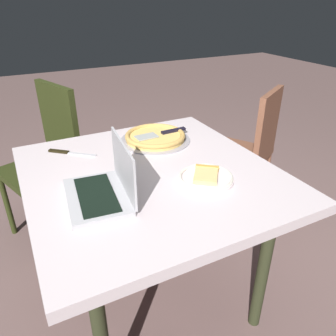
{
  "coord_description": "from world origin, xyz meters",
  "views": [
    {
      "loc": [
        -0.48,
        -1.1,
        1.4
      ],
      "look_at": [
        0.05,
        -0.06,
        0.77
      ],
      "focal_mm": 34.86,
      "sensor_mm": 36.0,
      "label": 1
    }
  ],
  "objects_px": {
    "dining_table": "(151,187)",
    "chair_near": "(249,147)",
    "pizza_tray": "(155,137)",
    "chair_far": "(49,156)",
    "table_knife": "(67,153)",
    "laptop": "(105,187)",
    "pizza_plate": "(206,177)"
  },
  "relations": [
    {
      "from": "table_knife",
      "to": "pizza_plate",
      "type": "bearing_deg",
      "value": -48.94
    },
    {
      "from": "dining_table",
      "to": "laptop",
      "type": "distance_m",
      "value": 0.27
    },
    {
      "from": "pizza_plate",
      "to": "table_knife",
      "type": "height_order",
      "value": "pizza_plate"
    },
    {
      "from": "pizza_tray",
      "to": "chair_far",
      "type": "xyz_separation_m",
      "value": [
        -0.47,
        0.51,
        -0.22
      ]
    },
    {
      "from": "dining_table",
      "to": "chair_near",
      "type": "height_order",
      "value": "chair_near"
    },
    {
      "from": "dining_table",
      "to": "laptop",
      "type": "height_order",
      "value": "laptop"
    },
    {
      "from": "chair_near",
      "to": "chair_far",
      "type": "height_order",
      "value": "chair_far"
    },
    {
      "from": "laptop",
      "to": "pizza_plate",
      "type": "distance_m",
      "value": 0.4
    },
    {
      "from": "dining_table",
      "to": "pizza_tray",
      "type": "distance_m",
      "value": 0.34
    },
    {
      "from": "pizza_tray",
      "to": "chair_near",
      "type": "xyz_separation_m",
      "value": [
        0.74,
        0.13,
        -0.26
      ]
    },
    {
      "from": "dining_table",
      "to": "table_knife",
      "type": "height_order",
      "value": "table_knife"
    },
    {
      "from": "table_knife",
      "to": "laptop",
      "type": "bearing_deg",
      "value": -83.58
    },
    {
      "from": "pizza_plate",
      "to": "dining_table",
      "type": "bearing_deg",
      "value": 134.71
    },
    {
      "from": "dining_table",
      "to": "table_knife",
      "type": "bearing_deg",
      "value": 129.1
    },
    {
      "from": "pizza_tray",
      "to": "laptop",
      "type": "bearing_deg",
      "value": -134.24
    },
    {
      "from": "pizza_tray",
      "to": "pizza_plate",
      "type": "bearing_deg",
      "value": -88.7
    },
    {
      "from": "laptop",
      "to": "pizza_tray",
      "type": "xyz_separation_m",
      "value": [
        0.38,
        0.39,
        -0.02
      ]
    },
    {
      "from": "pizza_tray",
      "to": "chair_far",
      "type": "distance_m",
      "value": 0.73
    },
    {
      "from": "pizza_tray",
      "to": "chair_near",
      "type": "relative_size",
      "value": 0.4
    },
    {
      "from": "pizza_tray",
      "to": "chair_near",
      "type": "height_order",
      "value": "chair_near"
    },
    {
      "from": "chair_far",
      "to": "pizza_plate",
      "type": "bearing_deg",
      "value": -63.51
    },
    {
      "from": "table_knife",
      "to": "chair_near",
      "type": "xyz_separation_m",
      "value": [
        1.17,
        0.08,
        -0.24
      ]
    },
    {
      "from": "pizza_plate",
      "to": "chair_near",
      "type": "height_order",
      "value": "chair_near"
    },
    {
      "from": "pizza_plate",
      "to": "table_knife",
      "type": "bearing_deg",
      "value": 131.06
    },
    {
      "from": "dining_table",
      "to": "chair_near",
      "type": "relative_size",
      "value": 1.17
    },
    {
      "from": "dining_table",
      "to": "chair_near",
      "type": "xyz_separation_m",
      "value": [
        0.9,
        0.42,
        -0.16
      ]
    },
    {
      "from": "dining_table",
      "to": "chair_near",
      "type": "distance_m",
      "value": 1.0
    },
    {
      "from": "dining_table",
      "to": "chair_near",
      "type": "bearing_deg",
      "value": 24.88
    },
    {
      "from": "table_knife",
      "to": "pizza_tray",
      "type": "bearing_deg",
      "value": -6.64
    },
    {
      "from": "dining_table",
      "to": "chair_far",
      "type": "relative_size",
      "value": 1.1
    },
    {
      "from": "chair_far",
      "to": "dining_table",
      "type": "bearing_deg",
      "value": -68.38
    },
    {
      "from": "chair_near",
      "to": "chair_far",
      "type": "relative_size",
      "value": 0.94
    }
  ]
}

